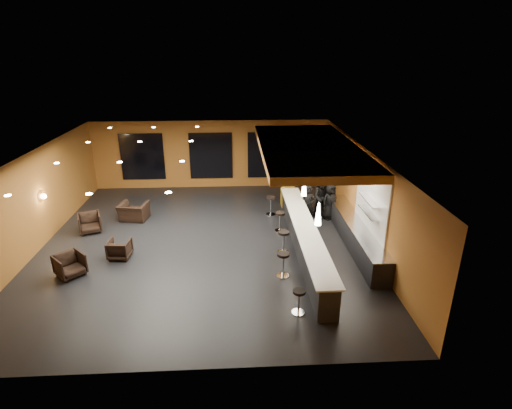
{
  "coord_description": "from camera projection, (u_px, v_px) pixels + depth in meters",
  "views": [
    {
      "loc": [
        1.21,
        -13.72,
        6.94
      ],
      "look_at": [
        2.0,
        0.5,
        1.3
      ],
      "focal_mm": 28.0,
      "sensor_mm": 36.0,
      "label": 1
    }
  ],
  "objects": [
    {
      "name": "wall_front",
      "position": [
        181.0,
        308.0,
        8.51
      ],
      "size": [
        12.0,
        0.1,
        3.5
      ],
      "primitive_type": "cube",
      "color": "#9F5F23",
      "rests_on": "floor"
    },
    {
      "name": "armchair_c",
      "position": [
        90.0,
        223.0,
        15.95
      ],
      "size": [
        1.09,
        1.1,
        0.78
      ],
      "primitive_type": "imported",
      "rotation": [
        0.0,
        0.0,
        0.38
      ],
      "color": "black",
      "rests_on": "floor"
    },
    {
      "name": "window_left",
      "position": [
        142.0,
        157.0,
        20.41
      ],
      "size": [
        2.2,
        0.06,
        2.4
      ],
      "primitive_type": "cube",
      "color": "black",
      "rests_on": "wall_back"
    },
    {
      "name": "ceiling",
      "position": [
        200.0,
        151.0,
        13.93
      ],
      "size": [
        12.0,
        13.0,
        0.1
      ],
      "primitive_type": "cube",
      "color": "black"
    },
    {
      "name": "wall_shelf_lower",
      "position": [
        369.0,
        212.0,
        13.83
      ],
      "size": [
        0.3,
        1.5,
        0.03
      ],
      "primitive_type": "cube",
      "color": "silver",
      "rests_on": "wall_right"
    },
    {
      "name": "staff_c",
      "position": [
        330.0,
        202.0,
        17.03
      ],
      "size": [
        0.91,
        0.77,
        1.57
      ],
      "primitive_type": "imported",
      "rotation": [
        0.0,
        0.0,
        0.42
      ],
      "color": "black",
      "rests_on": "floor"
    },
    {
      "name": "bar_stool_1",
      "position": [
        283.0,
        261.0,
        12.79
      ],
      "size": [
        0.42,
        0.42,
        0.83
      ],
      "rotation": [
        0.0,
        0.0,
        0.13
      ],
      "color": "silver",
      "rests_on": "floor"
    },
    {
      "name": "prep_counter",
      "position": [
        355.0,
        234.0,
        14.9
      ],
      "size": [
        0.7,
        6.0,
        0.86
      ],
      "primitive_type": "cube",
      "color": "black",
      "rests_on": "floor"
    },
    {
      "name": "armchair_b",
      "position": [
        120.0,
        249.0,
        14.0
      ],
      "size": [
        0.79,
        0.81,
        0.68
      ],
      "primitive_type": "imported",
      "rotation": [
        0.0,
        0.0,
        3.06
      ],
      "color": "black",
      "rests_on": "floor"
    },
    {
      "name": "tile_backsplash",
      "position": [
        372.0,
        199.0,
        13.88
      ],
      "size": [
        0.06,
        3.2,
        2.4
      ],
      "primitive_type": "cube",
      "color": "white",
      "rests_on": "wall_right"
    },
    {
      "name": "staff_b",
      "position": [
        323.0,
        197.0,
        17.11
      ],
      "size": [
        0.99,
        0.83,
        1.85
      ],
      "primitive_type": "imported",
      "rotation": [
        0.0,
        0.0,
        -0.15
      ],
      "color": "black",
      "rests_on": "floor"
    },
    {
      "name": "window_center",
      "position": [
        211.0,
        156.0,
        20.59
      ],
      "size": [
        2.2,
        0.06,
        2.4
      ],
      "primitive_type": "cube",
      "color": "black",
      "rests_on": "wall_back"
    },
    {
      "name": "armchair_d",
      "position": [
        134.0,
        212.0,
        17.08
      ],
      "size": [
        1.3,
        1.19,
        0.75
      ],
      "primitive_type": "imported",
      "rotation": [
        0.0,
        0.0,
        2.97
      ],
      "color": "black",
      "rests_on": "floor"
    },
    {
      "name": "wall_left",
      "position": [
        33.0,
        203.0,
        14.28
      ],
      "size": [
        0.1,
        13.0,
        3.5
      ],
      "primitive_type": "cube",
      "color": "#9F5F23",
      "rests_on": "floor"
    },
    {
      "name": "wall_back",
      "position": [
        211.0,
        154.0,
        20.67
      ],
      "size": [
        12.0,
        0.1,
        3.5
      ],
      "primitive_type": "cube",
      "color": "#9F5F23",
      "rests_on": "floor"
    },
    {
      "name": "bar_stool_3",
      "position": [
        280.0,
        219.0,
        15.96
      ],
      "size": [
        0.41,
        0.41,
        0.82
      ],
      "rotation": [
        0.0,
        0.0,
        0.06
      ],
      "color": "silver",
      "rests_on": "floor"
    },
    {
      "name": "wall_sconce",
      "position": [
        43.0,
        196.0,
        14.73
      ],
      "size": [
        0.22,
        0.22,
        0.22
      ],
      "primitive_type": "sphere",
      "color": "#FFE5B2",
      "rests_on": "wall_left"
    },
    {
      "name": "wall_right",
      "position": [
        365.0,
        196.0,
        14.9
      ],
      "size": [
        0.1,
        13.0,
        3.5
      ],
      "primitive_type": "cube",
      "color": "#9F5F23",
      "rests_on": "floor"
    },
    {
      "name": "bar_top",
      "position": [
        305.0,
        226.0,
        14.12
      ],
      "size": [
        0.78,
        8.1,
        0.05
      ],
      "primitive_type": "cube",
      "color": "white",
      "rests_on": "bar_counter"
    },
    {
      "name": "pendant_1",
      "position": [
        304.0,
        186.0,
        14.09
      ],
      "size": [
        0.2,
        0.2,
        0.7
      ],
      "primitive_type": "cone",
      "color": "white",
      "rests_on": "wood_soffit"
    },
    {
      "name": "pendant_2",
      "position": [
        294.0,
        167.0,
        16.41
      ],
      "size": [
        0.2,
        0.2,
        0.7
      ],
      "primitive_type": "cone",
      "color": "white",
      "rests_on": "wood_soffit"
    },
    {
      "name": "floor",
      "position": [
        205.0,
        243.0,
        15.25
      ],
      "size": [
        12.0,
        13.0,
        0.1
      ],
      "primitive_type": "cube",
      "color": "black",
      "rests_on": "ground"
    },
    {
      "name": "bar_stool_0",
      "position": [
        299.0,
        299.0,
        11.01
      ],
      "size": [
        0.37,
        0.37,
        0.73
      ],
      "rotation": [
        0.0,
        0.0,
        0.2
      ],
      "color": "silver",
      "rests_on": "floor"
    },
    {
      "name": "prep_top",
      "position": [
        356.0,
        223.0,
        14.74
      ],
      "size": [
        0.72,
        6.0,
        0.03
      ],
      "primitive_type": "cube",
      "color": "silver",
      "rests_on": "prep_counter"
    },
    {
      "name": "armchair_a",
      "position": [
        70.0,
        265.0,
        12.89
      ],
      "size": [
        1.16,
        1.16,
        0.76
      ],
      "primitive_type": "imported",
      "rotation": [
        0.0,
        0.0,
        0.78
      ],
      "color": "black",
      "rests_on": "floor"
    },
    {
      "name": "column",
      "position": [
        288.0,
        170.0,
        18.12
      ],
      "size": [
        0.6,
        0.6,
        3.5
      ],
      "primitive_type": "cube",
      "color": "olive",
      "rests_on": "floor"
    },
    {
      "name": "wall_shelf_upper",
      "position": [
        370.0,
        200.0,
        13.67
      ],
      "size": [
        0.3,
        1.5,
        0.03
      ],
      "primitive_type": "cube",
      "color": "silver",
      "rests_on": "wall_right"
    },
    {
      "name": "bar_stool_4",
      "position": [
        271.0,
        203.0,
        17.51
      ],
      "size": [
        0.43,
        0.43,
        0.85
      ],
      "rotation": [
        0.0,
        0.0,
        -0.04
      ],
      "color": "silver",
      "rests_on": "floor"
    },
    {
      "name": "bar_counter",
      "position": [
        304.0,
        240.0,
        14.31
      ],
      "size": [
        0.6,
        8.0,
        1.0
      ],
      "primitive_type": "cube",
      "color": "black",
      "rests_on": "floor"
    },
    {
      "name": "pendant_0",
      "position": [
        318.0,
        214.0,
        11.77
      ],
      "size": [
        0.2,
        0.2,
        0.7
      ],
      "primitive_type": "cone",
      "color": "white",
      "rests_on": "wood_soffit"
    },
    {
      "name": "bar_stool_2",
      "position": [
        284.0,
        239.0,
        14.27
      ],
      "size": [
        0.42,
        0.42,
        0.83
      ],
      "rotation": [
        0.0,
        0.0,
        0.3
      ],
      "color": "silver",
      "rests_on": "floor"
    },
    {
      "name": "window_right",
      "position": [
        269.0,
        155.0,
        20.74
      ],
      "size": [
        2.2,
        0.06,
        2.4
      ],
      "primitive_type": "cube",
      "color": "black",
      "rests_on": "wall_back"
    },
    {
      "name": "wood_soffit",
      "position": [
        308.0,
        148.0,
        15.13
      ],
      "size": [
        3.6,
        8.0,
        0.28
      ],
      "primitive_type": "cube",
      "color": "#BA7A36",
      "rests_on": "ceiling"
    },
    {
      "name": "staff_a",
      "position": [
        308.0,
        205.0,
        16.54
      ],
      "size": [
        0.7,
        0.58,
        1.66
      ],
      "primitive_type": "imported",
      "rotation": [
        0.0,
        0.0,
        -0.34
      ],
      "color": "black",
      "rests_on": "floor"
    }
  ]
}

